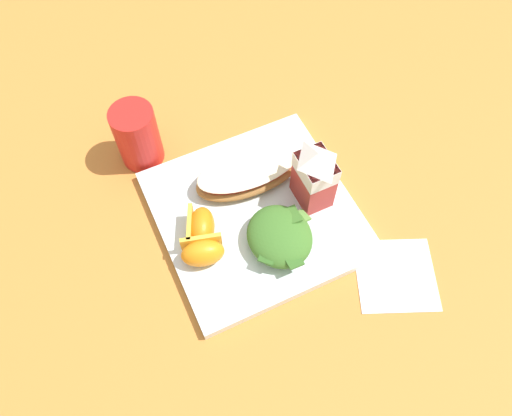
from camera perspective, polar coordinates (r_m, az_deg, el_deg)
The scene contains 9 objects.
ground at distance 0.77m, azimuth 0.00°, elevation -0.96°, with size 3.00×3.00×0.00m, color #C67A33.
white_plate at distance 0.76m, azimuth 0.00°, elevation -0.67°, with size 0.28×0.28×0.02m, color silver.
cheesy_pizza_bread at distance 0.77m, azimuth -0.75°, elevation 4.11°, with size 0.08×0.17×0.04m.
green_salad_pile at distance 0.71m, azimuth 2.66°, elevation -3.15°, with size 0.11×0.10×0.04m.
milk_carton at distance 0.72m, azimuth 6.56°, elevation 3.73°, with size 0.06×0.04×0.11m.
orange_wedge_front at distance 0.72m, azimuth -6.20°, elevation -2.06°, with size 0.07×0.06×0.04m.
orange_wedge_middle at distance 0.71m, azimuth -5.96°, elevation -4.88°, with size 0.05×0.07×0.04m.
paper_napkin at distance 0.75m, azimuth 15.29°, elevation -7.19°, with size 0.11×0.11×0.00m, color white.
drinking_red_cup at distance 0.81m, azimuth -13.07°, elevation 7.82°, with size 0.07×0.07×0.10m, color red.
Camera 1 is at (0.34, -0.16, 0.67)m, focal length 35.94 mm.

